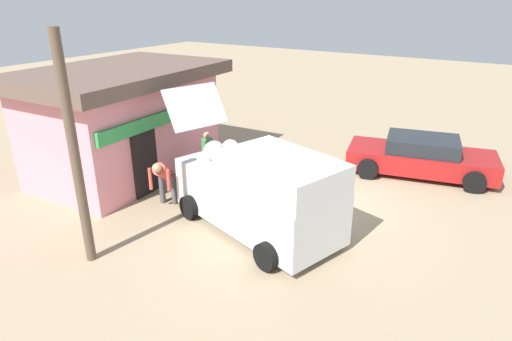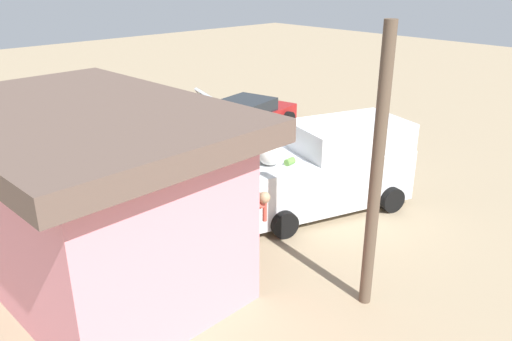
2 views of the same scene
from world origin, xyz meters
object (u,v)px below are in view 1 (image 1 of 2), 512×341
Objects in this scene: vendor_standing at (208,153)px; unloaded_banana_pile at (195,184)px; parked_sedan at (421,157)px; storefront_bar at (124,120)px; delivery_van at (260,191)px; paint_bucket at (246,161)px; customer_bending at (164,177)px.

vendor_standing is 1.60× the size of unloaded_banana_pile.
parked_sedan reaches higher than unloaded_banana_pile.
storefront_bar is at bearing 120.98° from parked_sedan.
delivery_van is 1.12× the size of parked_sedan.
vendor_standing is at bearing 59.71° from delivery_van.
paint_bucket is (1.58, -0.30, -0.70)m from vendor_standing.
customer_bending is 3.60m from paint_bucket.
paint_bucket is at bearing 37.98° from delivery_van.
delivery_van reaches higher than unloaded_banana_pile.
storefront_bar reaches higher than unloaded_banana_pile.
customer_bending is (-0.30, 2.74, -0.14)m from delivery_van.
vendor_standing is (1.65, 2.82, -0.11)m from delivery_van.
customer_bending is at bearing 96.23° from delivery_van.
parked_sedan is at bearing -46.94° from unloaded_banana_pile.
delivery_van is at bearing -120.29° from vendor_standing.
paint_bucket is at bearing -10.77° from vendor_standing.
paint_bucket is at bearing -3.64° from customer_bending.
unloaded_banana_pile is at bearing -2.40° from customer_bending.
unloaded_banana_pile is (-0.81, -0.12, -0.65)m from vendor_standing.
storefront_bar is at bearing 88.50° from unloaded_banana_pile.
paint_bucket is at bearing -4.23° from unloaded_banana_pile.
unloaded_banana_pile is (-0.07, -2.71, -1.46)m from storefront_bar.
storefront_bar is 2.81m from vendor_standing.
storefront_bar reaches higher than paint_bucket.
delivery_van is at bearing -107.30° from unloaded_banana_pile.
customer_bending is (-5.89, 5.14, 0.29)m from parked_sedan.
parked_sedan is at bearing -41.07° from customer_bending.
unloaded_banana_pile is (0.84, 2.69, -0.77)m from delivery_van.
vendor_standing is 1.75m from paint_bucket.
paint_bucket is (2.32, -2.89, -1.51)m from storefront_bar.
storefront_bar reaches higher than delivery_van.
vendor_standing is 4.06× the size of paint_bucket.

